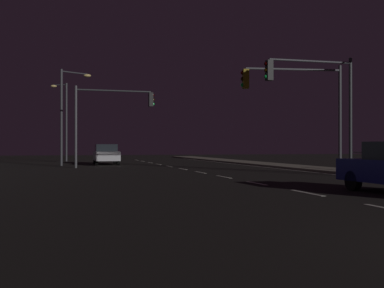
# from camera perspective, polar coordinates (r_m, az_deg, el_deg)

# --- Properties ---
(ground_plane) EXTENTS (112.00, 112.00, 0.00)m
(ground_plane) POSITION_cam_1_polar(r_m,az_deg,el_deg) (23.20, 3.31, -3.78)
(ground_plane) COLOR black
(ground_plane) RESTS_ON ground
(sidewalk_right) EXTENTS (2.48, 77.00, 0.14)m
(sidewalk_right) POSITION_cam_1_polar(r_m,az_deg,el_deg) (26.44, 18.78, -3.18)
(sidewalk_right) COLOR gray
(sidewalk_right) RESTS_ON ground
(lane_markings_center) EXTENTS (0.14, 50.00, 0.01)m
(lane_markings_center) POSITION_cam_1_polar(r_m,az_deg,el_deg) (26.54, 0.97, -3.32)
(lane_markings_center) COLOR silver
(lane_markings_center) RESTS_ON ground
(lane_edge_line) EXTENTS (0.14, 53.00, 0.01)m
(lane_edge_line) POSITION_cam_1_polar(r_m,az_deg,el_deg) (30.05, 11.12, -2.96)
(lane_edge_line) COLOR silver
(lane_edge_line) RESTS_ON ground
(car_oncoming) EXTENTS (1.88, 4.42, 1.57)m
(car_oncoming) POSITION_cam_1_polar(r_m,az_deg,el_deg) (38.62, -9.99, -1.14)
(car_oncoming) COLOR silver
(car_oncoming) RESTS_ON ground
(traffic_light_near_left) EXTENTS (5.19, 0.88, 5.38)m
(traffic_light_near_left) POSITION_cam_1_polar(r_m,az_deg,el_deg) (25.13, 12.12, 5.63)
(traffic_light_near_left) COLOR #38383D
(traffic_light_near_left) RESTS_ON sidewalk_right
(traffic_light_far_left) EXTENTS (5.32, 0.44, 5.38)m
(traffic_light_far_left) POSITION_cam_1_polar(r_m,az_deg,el_deg) (33.08, -9.36, 3.98)
(traffic_light_far_left) COLOR #4C4C51
(traffic_light_far_left) RESTS_ON ground
(traffic_light_mid_left) EXTENTS (4.63, 0.34, 5.61)m
(traffic_light_mid_left) POSITION_cam_1_polar(r_m,az_deg,el_deg) (24.29, 14.08, 6.13)
(traffic_light_mid_left) COLOR #2D3033
(traffic_light_mid_left) RESTS_ON sidewalk_right
(street_lamp_corner) EXTENTS (1.53, 0.84, 7.34)m
(street_lamp_corner) POSITION_cam_1_polar(r_m,az_deg,el_deg) (47.50, -14.69, 3.32)
(street_lamp_corner) COLOR #38383D
(street_lamp_corner) RESTS_ON ground
(street_lamp_across_street) EXTENTS (2.25, 1.34, 7.00)m
(street_lamp_across_street) POSITION_cam_1_polar(r_m,az_deg,el_deg) (36.87, -14.40, 4.19)
(street_lamp_across_street) COLOR #38383D
(street_lamp_across_street) RESTS_ON ground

